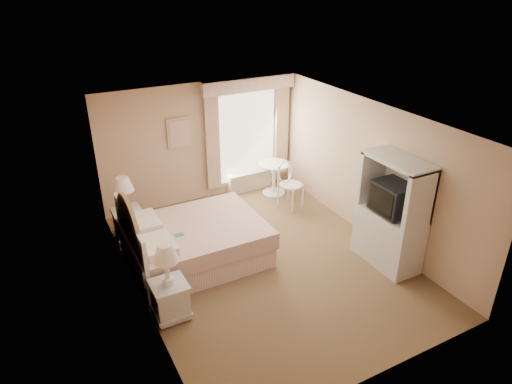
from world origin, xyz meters
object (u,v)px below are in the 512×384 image
bed (190,242)px  nightstand_far (128,216)px  cafe_chair (288,181)px  armoire (391,221)px  round_table (274,174)px  nightstand_near (169,291)px

bed → nightstand_far: bed is taller
cafe_chair → armoire: armoire is taller
armoire → round_table: bearing=96.8°
bed → cafe_chair: size_ratio=2.27×
nightstand_far → armoire: size_ratio=0.65×
nightstand_near → nightstand_far: (-0.00, 2.37, 0.01)m
bed → armoire: armoire is taller
cafe_chair → armoire: size_ratio=0.52×
nightstand_far → round_table: size_ratio=1.72×
bed → armoire: (2.93, -1.54, 0.41)m
round_table → cafe_chair: size_ratio=0.72×
bed → nightstand_near: size_ratio=1.89×
bed → nightstand_far: 1.42m
armoire → nightstand_near: bearing=174.0°
nightstand_far → armoire: (3.65, -2.76, 0.32)m
round_table → armoire: 3.19m
nightstand_far → round_table: 3.30m
bed → nightstand_near: bearing=-122.2°
nightstand_near → cafe_chair: (3.24, 2.11, 0.12)m
nightstand_far → cafe_chair: size_ratio=1.24×
cafe_chair → armoire: bearing=-102.7°
round_table → armoire: armoire is taller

